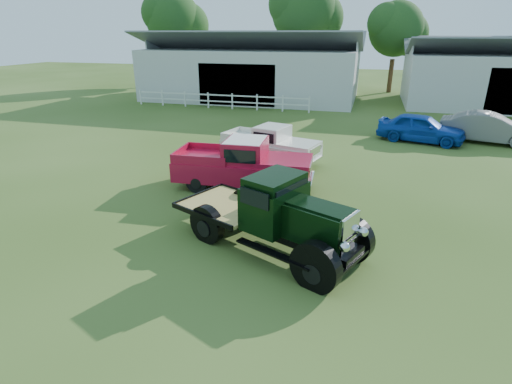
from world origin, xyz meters
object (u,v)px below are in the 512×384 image
(misc_car_grey, at_px, (489,128))
(red_pickup, at_px, (243,164))
(white_pickup, at_px, (270,145))
(misc_car_blue, at_px, (421,128))
(vintage_flatbed, at_px, (271,212))

(misc_car_grey, bearing_deg, red_pickup, 145.81)
(red_pickup, distance_m, misc_car_grey, 14.67)
(red_pickup, bearing_deg, white_pickup, 82.31)
(red_pickup, relative_size, white_pickup, 1.16)
(red_pickup, relative_size, misc_car_blue, 1.19)
(vintage_flatbed, distance_m, white_pickup, 7.78)
(red_pickup, bearing_deg, misc_car_blue, 48.43)
(vintage_flatbed, bearing_deg, misc_car_blue, 93.08)
(misc_car_grey, bearing_deg, white_pickup, 135.23)
(red_pickup, distance_m, white_pickup, 3.36)
(vintage_flatbed, relative_size, misc_car_grey, 1.13)
(misc_car_blue, distance_m, misc_car_grey, 3.59)
(white_pickup, height_order, misc_car_blue, white_pickup)
(vintage_flatbed, height_order, red_pickup, vintage_flatbed)
(red_pickup, height_order, misc_car_grey, red_pickup)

